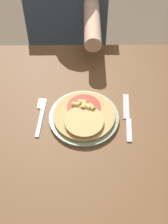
# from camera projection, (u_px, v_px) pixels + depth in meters

# --- Properties ---
(ground_plane) EXTENTS (8.00, 8.00, 0.00)m
(ground_plane) POSITION_uv_depth(u_px,v_px,m) (87.00, 201.00, 1.75)
(ground_plane) COLOR brown
(dining_table) EXTENTS (1.03, 0.81, 0.78)m
(dining_table) POSITION_uv_depth(u_px,v_px,m) (88.00, 136.00, 1.25)
(dining_table) COLOR brown
(dining_table) RESTS_ON ground_plane
(plate) EXTENTS (0.25, 0.25, 0.01)m
(plate) POSITION_uv_depth(u_px,v_px,m) (84.00, 118.00, 1.13)
(plate) COLOR gray
(plate) RESTS_ON dining_table
(pizza) EXTENTS (0.22, 0.22, 0.04)m
(pizza) POSITION_uv_depth(u_px,v_px,m) (84.00, 116.00, 1.12)
(pizza) COLOR tan
(pizza) RESTS_ON plate
(fork) EXTENTS (0.03, 0.18, 0.00)m
(fork) POSITION_uv_depth(u_px,v_px,m) (41.00, 115.00, 1.15)
(fork) COLOR silver
(fork) RESTS_ON dining_table
(knife) EXTENTS (0.03, 0.22, 0.00)m
(knife) POSITION_uv_depth(u_px,v_px,m) (128.00, 118.00, 1.14)
(knife) COLOR silver
(knife) RESTS_ON dining_table
(person_diner) EXTENTS (0.39, 0.52, 1.22)m
(person_diner) POSITION_uv_depth(u_px,v_px,m) (68.00, 22.00, 1.61)
(person_diner) COLOR #2D2D38
(person_diner) RESTS_ON ground_plane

